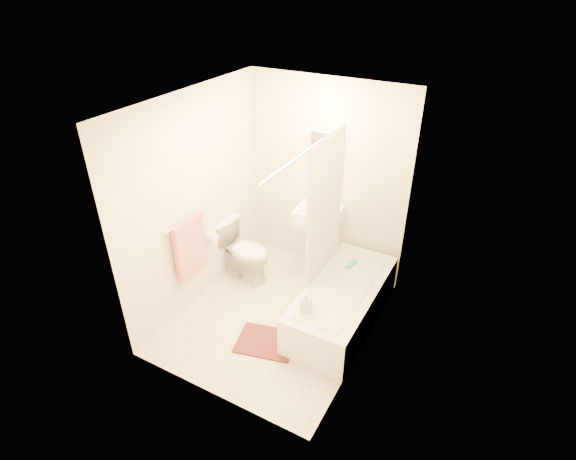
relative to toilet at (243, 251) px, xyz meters
The scene contains 17 objects.
floor 0.96m from the toilet, 31.93° to the right, with size 2.40×2.40×0.00m, color beige.
ceiling 2.22m from the toilet, 31.93° to the right, with size 2.40×2.40×0.00m, color white.
wall_back 1.34m from the toilet, 44.33° to the left, with size 2.00×0.02×2.40m, color beige.
wall_left 0.99m from the toilet, 118.14° to the right, with size 0.02×2.40×2.40m, color beige.
wall_right 1.99m from the toilet, 14.95° to the right, with size 0.02×2.40×2.40m, color beige.
mirror 1.54m from the toilet, 43.54° to the left, with size 0.40×0.03×0.55m, color white.
curtain_rod 1.98m from the toilet, 19.28° to the right, with size 0.03×0.03×1.70m, color silver.
shower_curtain 1.35m from the toilet, ahead, with size 0.04×0.80×1.55m, color silver.
towel_bar 1.05m from the toilet, 106.32° to the right, with size 0.02×0.02×0.60m, color silver.
towel 0.85m from the toilet, 104.09° to the right, with size 0.06×0.45×0.66m, color #CC7266.
toilet_paper 0.51m from the toilet, 117.39° to the right, with size 0.12×0.12×0.11m, color white.
toilet is the anchor object (origin of this frame).
sink 0.93m from the toilet, 31.75° to the left, with size 0.52×0.42×1.02m, color white, non-canonical shape.
bathtub 1.41m from the toilet, ahead, with size 0.71×1.62×0.45m, color white, non-canonical shape.
bath_mat 1.27m from the toilet, 45.97° to the right, with size 0.60×0.45×0.02m, color #533125.
soap_bottle 1.42m from the toilet, 29.99° to the right, with size 0.10×0.10×0.21m, color silver.
scrub_brush 1.35m from the toilet, ahead, with size 0.06×0.19×0.04m, color #45B86A.
Camera 1 is at (1.94, -3.30, 3.44)m, focal length 28.00 mm.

